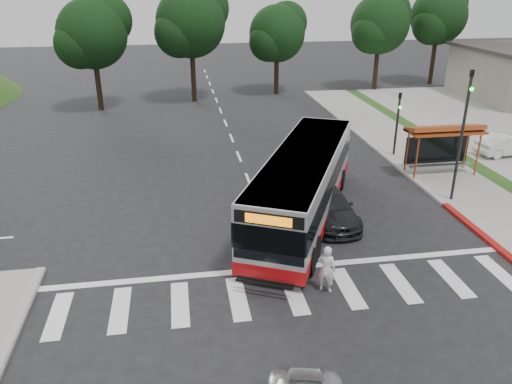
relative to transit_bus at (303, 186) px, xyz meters
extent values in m
plane|color=black|center=(-1.79, -0.92, -1.59)|extent=(140.00, 140.00, 0.00)
cube|color=gray|center=(9.21, 7.08, -1.53)|extent=(4.00, 40.00, 0.12)
cube|color=#9E9991|center=(7.21, 7.08, -1.51)|extent=(0.30, 40.00, 0.15)
cube|color=maroon|center=(7.21, -2.92, -1.51)|extent=(0.32, 6.00, 0.15)
cube|color=silver|center=(-1.79, -5.92, -1.58)|extent=(18.00, 2.60, 0.01)
cylinder|color=#A7461B|center=(7.21, 3.48, -0.32)|extent=(0.10, 0.10, 2.30)
cylinder|color=#A7461B|center=(10.81, 3.48, -0.32)|extent=(0.10, 0.10, 2.30)
cylinder|color=#A7461B|center=(7.21, 4.68, -0.32)|extent=(0.10, 0.10, 2.30)
cylinder|color=#A7461B|center=(10.81, 4.68, -0.32)|extent=(0.10, 0.10, 2.30)
cube|color=#A7461B|center=(9.01, 4.08, 0.98)|extent=(4.20, 1.60, 0.12)
cube|color=#A7461B|center=(9.01, 4.13, 1.13)|extent=(4.20, 1.32, 0.51)
cube|color=black|center=(9.01, 4.68, -0.27)|extent=(3.80, 0.06, 1.60)
cube|color=gray|center=(9.01, 4.08, -1.02)|extent=(3.60, 0.40, 0.08)
cylinder|color=black|center=(7.81, 0.58, 1.66)|extent=(0.14, 0.14, 6.50)
imported|color=black|center=(7.81, 0.58, 4.41)|extent=(0.16, 0.20, 1.00)
sphere|color=#19E533|center=(7.81, 0.40, 4.06)|extent=(0.18, 0.18, 0.18)
cylinder|color=black|center=(7.81, 7.58, 0.41)|extent=(0.14, 0.14, 4.00)
imported|color=black|center=(7.81, 7.58, 1.91)|extent=(0.16, 0.20, 1.00)
sphere|color=#19E533|center=(7.81, 7.40, 1.56)|extent=(0.18, 0.18, 0.18)
cylinder|color=black|center=(14.21, 27.08, 0.71)|extent=(0.44, 0.44, 4.40)
sphere|color=black|center=(14.21, 27.08, 4.71)|extent=(5.60, 5.60, 5.60)
sphere|color=black|center=(15.33, 27.92, 5.71)|extent=(4.20, 4.20, 4.20)
sphere|color=black|center=(13.23, 26.38, 4.01)|extent=(3.92, 3.92, 3.92)
cylinder|color=black|center=(21.21, 29.08, 0.83)|extent=(0.44, 0.44, 4.84)
sphere|color=black|center=(21.21, 29.08, 5.23)|extent=(5.60, 5.60, 5.60)
sphere|color=black|center=(22.33, 29.92, 6.33)|extent=(4.20, 4.20, 4.20)
sphere|color=black|center=(20.23, 28.38, 4.46)|extent=(3.92, 3.92, 3.92)
cylinder|color=black|center=(-3.79, 25.08, 0.83)|extent=(0.44, 0.44, 4.84)
sphere|color=black|center=(-3.79, 25.08, 5.23)|extent=(6.00, 6.00, 6.00)
sphere|color=black|center=(-2.59, 25.98, 6.33)|extent=(4.50, 4.50, 4.50)
sphere|color=black|center=(-4.84, 24.33, 4.46)|extent=(4.20, 4.20, 4.20)
cylinder|color=black|center=(4.21, 27.08, 0.39)|extent=(0.44, 0.44, 3.96)
sphere|color=black|center=(4.21, 27.08, 3.99)|extent=(5.20, 5.20, 5.20)
sphere|color=black|center=(5.25, 27.86, 4.89)|extent=(3.90, 3.90, 3.90)
sphere|color=black|center=(3.30, 26.43, 3.36)|extent=(3.64, 3.64, 3.64)
cylinder|color=black|center=(-11.79, 23.08, 0.61)|extent=(0.44, 0.44, 4.40)
sphere|color=black|center=(-11.79, 23.08, 4.61)|extent=(5.60, 5.60, 5.60)
sphere|color=black|center=(-10.67, 23.92, 5.61)|extent=(4.20, 4.20, 4.20)
sphere|color=black|center=(-12.77, 22.38, 3.91)|extent=(3.92, 3.92, 3.92)
imported|color=silver|center=(-0.65, -5.93, -0.69)|extent=(0.78, 0.71, 1.79)
imported|color=black|center=(1.10, -0.42, -0.88)|extent=(2.03, 4.88, 1.41)
imported|color=silver|center=(14.79, 6.45, -0.82)|extent=(4.15, 1.82, 1.33)
camera|label=1|loc=(-5.50, -20.34, 8.66)|focal=35.00mm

